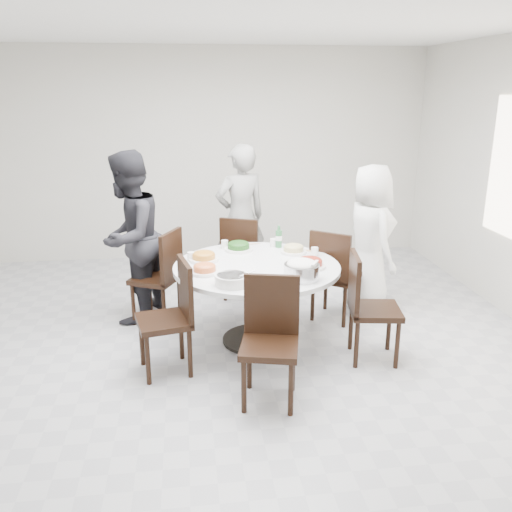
{
  "coord_description": "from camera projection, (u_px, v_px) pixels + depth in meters",
  "views": [
    {
      "loc": [
        -0.29,
        -4.37,
        2.29
      ],
      "look_at": [
        0.32,
        0.26,
        0.82
      ],
      "focal_mm": 38.0,
      "sensor_mm": 36.0,
      "label": 1
    }
  ],
  "objects": [
    {
      "name": "beverage_bottle",
      "position": [
        279.0,
        237.0,
        5.37
      ],
      "size": [
        0.06,
        0.06,
        0.22
      ],
      "primitive_type": "cylinder",
      "color": "#2A6A39",
      "rests_on": "dining_table"
    },
    {
      "name": "chair_nw",
      "position": [
        155.0,
        276.0,
        5.4
      ],
      "size": [
        0.56,
        0.56,
        0.95
      ],
      "primitive_type": "cube",
      "rotation": [
        0.0,
        0.0,
        4.27
      ],
      "color": "black",
      "rests_on": "floor"
    },
    {
      "name": "dish_tofu",
      "position": [
        205.0,
        270.0,
        4.64
      ],
      "size": [
        0.25,
        0.25,
        0.06
      ],
      "primitive_type": "cylinder",
      "color": "white",
      "rests_on": "dining_table"
    },
    {
      "name": "dish_orange",
      "position": [
        204.0,
        257.0,
        4.97
      ],
      "size": [
        0.27,
        0.27,
        0.07
      ],
      "primitive_type": "cylinder",
      "color": "white",
      "rests_on": "dining_table"
    },
    {
      "name": "wall_back",
      "position": [
        206.0,
        155.0,
        7.27
      ],
      "size": [
        6.0,
        0.01,
        2.8
      ],
      "primitive_type": "cube",
      "color": "beige",
      "rests_on": "ground"
    },
    {
      "name": "diner_middle",
      "position": [
        241.0,
        218.0,
        6.24
      ],
      "size": [
        0.71,
        0.58,
        1.68
      ],
      "primitive_type": "imported",
      "rotation": [
        0.0,
        0.0,
        3.47
      ],
      "color": "black",
      "rests_on": "floor"
    },
    {
      "name": "chopsticks",
      "position": [
        249.0,
        243.0,
        5.52
      ],
      "size": [
        0.24,
        0.04,
        0.01
      ],
      "primitive_type": null,
      "color": "tan",
      "rests_on": "dining_table"
    },
    {
      "name": "chair_n",
      "position": [
        244.0,
        257.0,
        6.02
      ],
      "size": [
        0.55,
        0.55,
        0.95
      ],
      "primitive_type": "cube",
      "rotation": [
        0.0,
        0.0,
        2.74
      ],
      "color": "black",
      "rests_on": "floor"
    },
    {
      "name": "tea_cups",
      "position": [
        246.0,
        243.0,
        5.42
      ],
      "size": [
        0.07,
        0.07,
        0.08
      ],
      "primitive_type": "cylinder",
      "color": "white",
      "rests_on": "dining_table"
    },
    {
      "name": "floor",
      "position": [
        224.0,
        353.0,
        4.86
      ],
      "size": [
        6.0,
        6.0,
        0.01
      ],
      "primitive_type": "cube",
      "color": "#AEAEB3",
      "rests_on": "ground"
    },
    {
      "name": "wall_front",
      "position": [
        293.0,
        400.0,
        1.6
      ],
      "size": [
        6.0,
        0.01,
        2.8
      ],
      "primitive_type": "cube",
      "color": "beige",
      "rests_on": "ground"
    },
    {
      "name": "rice_bowl",
      "position": [
        302.0,
        272.0,
        4.5
      ],
      "size": [
        0.3,
        0.3,
        0.13
      ],
      "primitive_type": "cylinder",
      "color": "silver",
      "rests_on": "dining_table"
    },
    {
      "name": "dish_pale",
      "position": [
        293.0,
        250.0,
        5.2
      ],
      "size": [
        0.24,
        0.24,
        0.07
      ],
      "primitive_type": "cylinder",
      "color": "white",
      "rests_on": "dining_table"
    },
    {
      "name": "chair_ne",
      "position": [
        336.0,
        274.0,
        5.46
      ],
      "size": [
        0.59,
        0.59,
        0.95
      ],
      "primitive_type": "cube",
      "rotation": [
        0.0,
        0.0,
        2.49
      ],
      "color": "black",
      "rests_on": "floor"
    },
    {
      "name": "diner_left",
      "position": [
        129.0,
        238.0,
        5.35
      ],
      "size": [
        0.9,
        1.01,
        1.71
      ],
      "primitive_type": "imported",
      "rotation": [
        0.0,
        0.0,
        4.35
      ],
      "color": "black",
      "rests_on": "floor"
    },
    {
      "name": "dish_redbrown",
      "position": [
        310.0,
        264.0,
        4.79
      ],
      "size": [
        0.28,
        0.28,
        0.07
      ],
      "primitive_type": "cylinder",
      "color": "white",
      "rests_on": "dining_table"
    },
    {
      "name": "chair_s",
      "position": [
        269.0,
        344.0,
        3.98
      ],
      "size": [
        0.51,
        0.51,
        0.95
      ],
      "primitive_type": "cube",
      "rotation": [
        0.0,
        0.0,
        6.05
      ],
      "color": "black",
      "rests_on": "floor"
    },
    {
      "name": "chair_se",
      "position": [
        375.0,
        308.0,
        4.63
      ],
      "size": [
        0.48,
        0.48,
        0.95
      ],
      "primitive_type": "cube",
      "rotation": [
        0.0,
        0.0,
        7.7
      ],
      "color": "black",
      "rests_on": "floor"
    },
    {
      "name": "ceiling",
      "position": [
        218.0,
        14.0,
        4.02
      ],
      "size": [
        6.0,
        6.0,
        0.01
      ],
      "primitive_type": "cube",
      "color": "white",
      "rests_on": "ground"
    },
    {
      "name": "diner_right",
      "position": [
        370.0,
        238.0,
        5.66
      ],
      "size": [
        0.6,
        0.82,
        1.54
      ],
      "primitive_type": "imported",
      "rotation": [
        0.0,
        0.0,
        1.73
      ],
      "color": "white",
      "rests_on": "floor"
    },
    {
      "name": "chair_sw",
      "position": [
        164.0,
        319.0,
        4.41
      ],
      "size": [
        0.5,
        0.5,
        0.95
      ],
      "primitive_type": "cube",
      "rotation": [
        0.0,
        0.0,
        4.92
      ],
      "color": "black",
      "rests_on": "floor"
    },
    {
      "name": "dish_greens",
      "position": [
        239.0,
        247.0,
        5.29
      ],
      "size": [
        0.27,
        0.27,
        0.07
      ],
      "primitive_type": "cylinder",
      "color": "white",
      "rests_on": "dining_table"
    },
    {
      "name": "dining_table",
      "position": [
        257.0,
        304.0,
        4.98
      ],
      "size": [
        1.5,
        1.5,
        0.75
      ],
      "primitive_type": "cylinder",
      "color": "white",
      "rests_on": "floor"
    },
    {
      "name": "soup_bowl",
      "position": [
        232.0,
        280.0,
        4.37
      ],
      "size": [
        0.28,
        0.28,
        0.09
      ],
      "primitive_type": "cylinder",
      "color": "white",
      "rests_on": "dining_table"
    }
  ]
}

